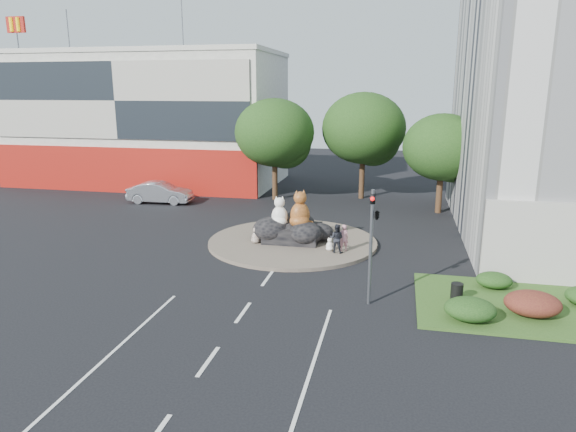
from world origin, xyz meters
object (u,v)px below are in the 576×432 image
(kitten_calico, at_px, (256,235))
(pedestrian_dark, at_px, (337,238))
(kitten_white, at_px, (330,244))
(litter_bin, at_px, (457,292))
(cat_tabby, at_px, (300,208))
(pedestrian_pink, at_px, (344,238))
(cat_white, at_px, (280,211))
(parked_car, at_px, (160,193))

(kitten_calico, relative_size, pedestrian_dark, 0.61)
(kitten_white, distance_m, litter_bin, 8.40)
(cat_tabby, distance_m, litter_bin, 10.87)
(pedestrian_pink, distance_m, litter_bin, 7.93)
(kitten_white, height_order, pedestrian_pink, pedestrian_pink)
(kitten_calico, height_order, kitten_white, kitten_calico)
(cat_white, bearing_deg, parked_car, 134.10)
(kitten_white, bearing_deg, cat_white, 143.25)
(cat_white, height_order, pedestrian_dark, cat_white)
(cat_white, bearing_deg, kitten_calico, -160.41)
(kitten_calico, distance_m, pedestrian_dark, 4.92)
(kitten_calico, xyz_separation_m, litter_bin, (10.68, -6.16, -0.18))
(pedestrian_dark, bearing_deg, cat_tabby, -25.62)
(pedestrian_pink, bearing_deg, cat_white, -34.95)
(cat_tabby, bearing_deg, parked_car, 114.77)
(litter_bin, bearing_deg, kitten_white, 138.11)
(cat_tabby, distance_m, pedestrian_dark, 3.10)
(kitten_white, bearing_deg, cat_tabby, 130.66)
(cat_tabby, xyz_separation_m, parked_car, (-13.21, 8.86, -1.36))
(cat_tabby, height_order, kitten_calico, cat_tabby)
(kitten_white, bearing_deg, pedestrian_dark, -49.93)
(cat_tabby, xyz_separation_m, pedestrian_dark, (2.36, -1.61, -1.20))
(pedestrian_dark, bearing_deg, cat_white, -14.59)
(kitten_calico, distance_m, kitten_white, 4.47)
(pedestrian_pink, xyz_separation_m, pedestrian_dark, (-0.35, -0.38, 0.05))
(cat_tabby, distance_m, pedestrian_pink, 3.23)
(pedestrian_pink, bearing_deg, pedestrian_dark, 28.70)
(pedestrian_dark, xyz_separation_m, parked_car, (-15.57, 10.47, -0.15))
(kitten_white, relative_size, parked_car, 0.15)
(kitten_white, height_order, pedestrian_dark, pedestrian_dark)
(kitten_calico, distance_m, pedestrian_pink, 5.21)
(cat_tabby, bearing_deg, kitten_white, -65.57)
(kitten_white, height_order, parked_car, parked_car)
(kitten_calico, relative_size, kitten_white, 1.30)
(pedestrian_pink, relative_size, litter_bin, 1.93)
(pedestrian_pink, height_order, pedestrian_dark, pedestrian_dark)
(kitten_calico, xyz_separation_m, kitten_white, (4.43, -0.56, -0.11))
(litter_bin, bearing_deg, pedestrian_dark, 137.66)
(cat_tabby, height_order, pedestrian_pink, cat_tabby)
(cat_tabby, xyz_separation_m, kitten_calico, (-2.48, -0.77, -1.52))
(cat_tabby, bearing_deg, cat_white, 152.04)
(kitten_white, bearing_deg, parked_car, 130.96)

